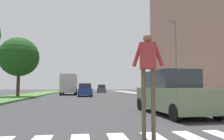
{
  "coord_description": "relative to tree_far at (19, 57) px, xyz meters",
  "views": [
    {
      "loc": [
        -0.83,
        1.72,
        1.23
      ],
      "look_at": [
        1.29,
        17.24,
        2.5
      ],
      "focal_mm": 33.3,
      "sensor_mm": 36.0,
      "label": 1
    }
  ],
  "objects": [
    {
      "name": "pedestrian_performer",
      "position": [
        8.85,
        -20.06,
        -2.97
      ],
      "size": [
        0.74,
        0.33,
        2.49
      ],
      "color": "brown",
      "rests_on": "ground_plane"
    },
    {
      "name": "tree_far",
      "position": [
        0.0,
        0.0,
        0.0
      ],
      "size": [
        4.44,
        4.44,
        6.72
      ],
      "color": "#4C3823",
      "rests_on": "median_strip"
    },
    {
      "name": "ground_plane",
      "position": [
        8.19,
        3.54,
        -4.63
      ],
      "size": [
        140.0,
        140.0,
        0.0
      ],
      "primitive_type": "plane",
      "color": "#38383A"
    },
    {
      "name": "suv_crossing",
      "position": [
        11.34,
        -15.73,
        -3.7
      ],
      "size": [
        2.22,
        4.71,
        1.97
      ],
      "color": "gray",
      "rests_on": "ground_plane"
    },
    {
      "name": "sidewalk_right",
      "position": [
        16.56,
        1.54,
        -4.56
      ],
      "size": [
        3.0,
        64.0,
        0.15
      ],
      "primitive_type": "cube",
      "color": "#9E9991",
      "rests_on": "ground_plane"
    },
    {
      "name": "median_strip",
      "position": [
        -0.04,
        1.54,
        -4.56
      ],
      "size": [
        3.96,
        64.0,
        0.15
      ],
      "primitive_type": "cube",
      "color": "#477A38",
      "rests_on": "ground_plane"
    },
    {
      "name": "truck_box_delivery",
      "position": [
        5.09,
        8.52,
        -3.0
      ],
      "size": [
        2.4,
        6.2,
        3.1
      ],
      "color": "black",
      "rests_on": "ground_plane"
    },
    {
      "name": "street_lamp_right",
      "position": [
        15.97,
        -6.13,
        -0.04
      ],
      "size": [
        1.02,
        0.24,
        7.5
      ],
      "color": "slate",
      "rests_on": "sidewalk_right"
    },
    {
      "name": "sedan_midblock",
      "position": [
        7.5,
        2.67,
        -3.86
      ],
      "size": [
        1.91,
        4.44,
        1.67
      ],
      "color": "navy",
      "rests_on": "ground_plane"
    },
    {
      "name": "sedan_distant",
      "position": [
        11.1,
        18.57,
        -3.85
      ],
      "size": [
        2.18,
        4.69,
        1.68
      ],
      "color": "#474C51",
      "rests_on": "ground_plane"
    }
  ]
}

